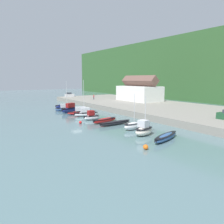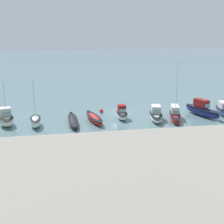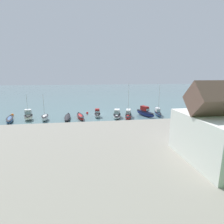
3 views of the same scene
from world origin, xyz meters
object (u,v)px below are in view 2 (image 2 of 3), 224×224
Objects in this scene: moored_boat_2 at (202,110)px; moored_boat_6 at (94,118)px; mooring_buoy_1 at (101,111)px; moored_boat_7 at (73,121)px; moored_boat_3 at (175,114)px; moored_boat_5 at (122,114)px; moored_boat_4 at (156,115)px; moored_boat_9 at (6,119)px; moored_boat_8 at (35,121)px; moored_boat_1 at (223,110)px.

moored_boat_6 is (19.05, 0.12, -0.50)m from moored_boat_2.
moored_boat_2 reaches higher than mooring_buoy_1.
moored_boat_7 is at bearing -17.98° from moored_boat_2.
moored_boat_3 is 2.24× the size of moored_boat_5.
moored_boat_3 reaches higher than moored_boat_5.
moored_boat_4 is 24.38m from moored_boat_9.
moored_boat_4 is 10.32m from mooring_buoy_1.
moored_boat_5 is 0.60× the size of moored_boat_8.
moored_boat_4 is (12.71, 0.86, 0.01)m from moored_boat_1.
moored_boat_1 reaches higher than moored_boat_9.
moored_boat_8 reaches higher than moored_boat_6.
moored_boat_2 is 1.82× the size of moored_boat_5.
moored_boat_4 is at bearing 144.92° from mooring_buoy_1.
moored_boat_1 is at bearing 163.41° from moored_boat_2.
moored_boat_9 reaches higher than moored_boat_2.
moored_boat_6 is at bearing 10.82° from moored_boat_1.
moored_boat_5 is (5.56, -1.41, 0.02)m from moored_boat_4.
moored_boat_7 is 5.87m from moored_boat_8.
moored_boat_6 is 0.87× the size of moored_boat_7.
moored_boat_4 is at bearing 178.48° from moored_boat_7.
mooring_buoy_1 is (8.44, -5.93, -0.51)m from moored_boat_4.
moored_boat_3 is 1.38× the size of moored_boat_9.
moored_boat_4 is 13.94m from moored_boat_7.
moored_boat_3 is at bearing -10.17° from moored_boat_2.
moored_boat_5 is at bearing -176.26° from moored_boat_8.
moored_boat_4 is 0.96× the size of moored_boat_6.
moored_boat_6 is 3.55m from moored_boat_7.
moored_boat_4 is 5.74m from moored_boat_5.
moored_boat_6 is 1.02× the size of moored_boat_8.
moored_boat_7 is (3.51, 0.55, -0.10)m from moored_boat_6.
moored_boat_7 is 1.16× the size of moored_boat_8.
moored_boat_5 is (14.19, -0.77, -0.23)m from moored_boat_2.
moored_boat_2 is (4.08, 0.22, 0.26)m from moored_boat_1.
moored_boat_1 is 2.17× the size of moored_boat_5.
moored_boat_1 is 4.09m from moored_boat_2.
moored_boat_3 is 27.66m from moored_boat_9.
moored_boat_1 is 26.66m from moored_boat_7.
moored_boat_2 reaches higher than moored_boat_6.
moored_boat_2 is 14.21m from moored_boat_5.
moored_boat_6 is 9.40m from moored_boat_8.
moored_boat_9 is (32.99, -0.29, -0.02)m from moored_boat_2.
moored_boat_9 is (24.36, -0.93, 0.23)m from moored_boat_4.
mooring_buoy_1 is (-5.49, -5.96, -0.15)m from moored_boat_7.
moored_boat_2 is 1.09× the size of moored_boat_8.
moored_boat_6 is 5.76m from mooring_buoy_1.
moored_boat_8 is 10.74× the size of mooring_buoy_1.
moored_boat_2 is at bearing -163.45° from moored_boat_4.
moored_boat_6 is (23.13, 0.34, -0.25)m from moored_boat_1.
moored_boat_9 is 10.45× the size of mooring_buoy_1.
moored_boat_6 reaches higher than mooring_buoy_1.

